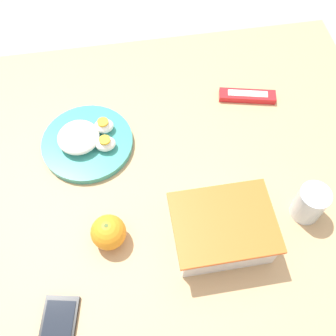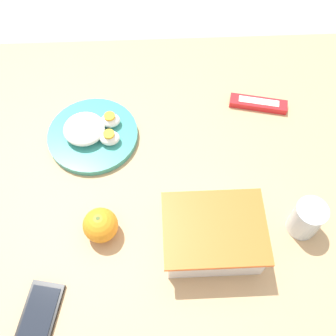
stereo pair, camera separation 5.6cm
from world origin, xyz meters
The scene contains 8 objects.
ground_plane centered at (0.00, 0.00, 0.00)m, with size 10.00×10.00×0.00m, color #B2A899.
table centered at (0.00, 0.00, 0.61)m, with size 1.20×0.92×0.71m.
food_container centered at (-0.11, 0.19, 0.75)m, with size 0.21×0.17×0.09m.
orange_fruit centered at (0.13, 0.16, 0.75)m, with size 0.08×0.08×0.08m.
rice_plate centered at (0.16, -0.10, 0.73)m, with size 0.23×0.23×0.06m.
candy_bar centered at (-0.28, -0.19, 0.72)m, with size 0.16×0.07×0.02m.
cell_phone centered at (0.25, 0.34, 0.71)m, with size 0.10×0.15×0.01m.
drinking_glass centered at (-0.32, 0.17, 0.75)m, with size 0.07×0.07×0.09m.
Camera 2 is at (-0.01, 0.49, 1.54)m, focal length 42.00 mm.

